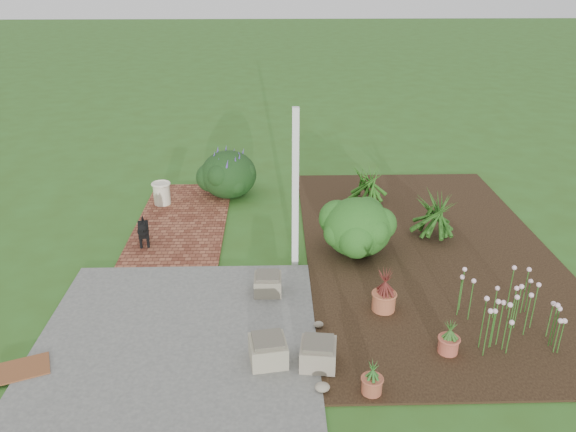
{
  "coord_description": "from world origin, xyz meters",
  "views": [
    {
      "loc": [
        -0.01,
        -7.6,
        4.37
      ],
      "look_at": [
        0.2,
        0.4,
        0.7
      ],
      "focal_mm": 35.0,
      "sensor_mm": 36.0,
      "label": 1
    }
  ],
  "objects_px": {
    "cream_ceramic_urn": "(162,194)",
    "stone_trough_near": "(318,354)",
    "black_dog": "(143,230)",
    "evergreen_shrub": "(358,226)"
  },
  "relations": [
    {
      "from": "cream_ceramic_urn",
      "to": "stone_trough_near",
      "type": "bearing_deg",
      "value": -61.08
    },
    {
      "from": "stone_trough_near",
      "to": "evergreen_shrub",
      "type": "bearing_deg",
      "value": 73.34
    },
    {
      "from": "stone_trough_near",
      "to": "evergreen_shrub",
      "type": "height_order",
      "value": "evergreen_shrub"
    },
    {
      "from": "stone_trough_near",
      "to": "black_dog",
      "type": "height_order",
      "value": "black_dog"
    },
    {
      "from": "black_dog",
      "to": "cream_ceramic_urn",
      "type": "height_order",
      "value": "black_dog"
    },
    {
      "from": "stone_trough_near",
      "to": "black_dog",
      "type": "distance_m",
      "value": 4.07
    },
    {
      "from": "cream_ceramic_urn",
      "to": "evergreen_shrub",
      "type": "distance_m",
      "value": 4.06
    },
    {
      "from": "stone_trough_near",
      "to": "black_dog",
      "type": "relative_size",
      "value": 0.74
    },
    {
      "from": "black_dog",
      "to": "cream_ceramic_urn",
      "type": "distance_m",
      "value": 1.75
    },
    {
      "from": "evergreen_shrub",
      "to": "black_dog",
      "type": "bearing_deg",
      "value": 175.25
    }
  ]
}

